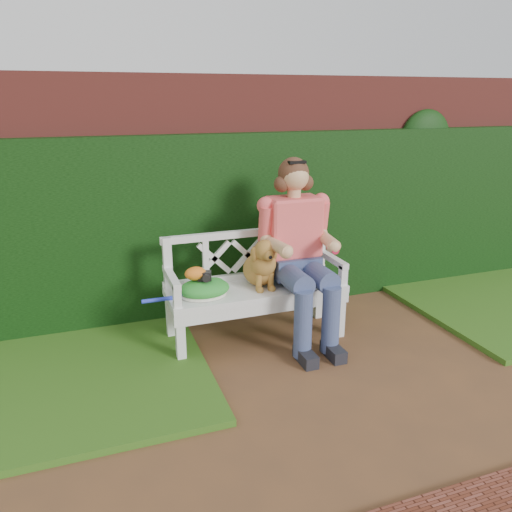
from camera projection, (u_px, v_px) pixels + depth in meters
name	position (u px, v px, depth m)	size (l,w,h in m)	color
ground	(376.00, 386.00, 3.63)	(60.00, 60.00, 0.00)	brown
brick_wall	(280.00, 192.00, 4.99)	(10.00, 0.30, 2.20)	brown
ivy_hedge	(288.00, 221.00, 4.87)	(10.00, 0.18, 1.70)	#153D11
grass_left	(26.00, 380.00, 3.65)	(2.60, 2.00, 0.05)	#2A571B
garden_bench	(256.00, 312.00, 4.28)	(1.58, 0.60, 0.48)	white
seated_woman	(296.00, 248.00, 4.21)	(0.67, 0.89, 1.59)	red
dog	(260.00, 261.00, 4.16)	(0.29, 0.40, 0.44)	brown
tennis_racket	(200.00, 294.00, 4.00)	(0.71, 0.30, 0.03)	silver
green_bag	(205.00, 288.00, 3.99)	(0.40, 0.31, 0.14)	#3C9230
camera_item	(205.00, 276.00, 3.96)	(0.11, 0.08, 0.07)	black
baseball_glove	(196.00, 274.00, 3.95)	(0.17, 0.13, 0.11)	orange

